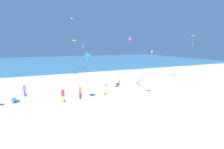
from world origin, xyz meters
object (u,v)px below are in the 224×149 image
Objects in this scene: kite_magenta at (130,38)px; kite_lime at (152,51)px; kite_teal at (87,55)px; kite_orange at (74,40)px; person_4 at (106,89)px; person_0 at (119,78)px; beach_chair_far_right at (117,85)px; kite_green at (193,35)px; person_1 at (80,91)px; person_2 at (63,95)px; beach_chair_far_left at (15,100)px; kite_yellow at (72,18)px; kite_blue at (83,45)px; person_5 at (25,90)px.

kite_magenta reaches higher than kite_lime.
kite_magenta is 1.20× the size of kite_teal.
person_4 is at bearing -87.77° from kite_orange.
person_0 is 1.19× the size of kite_orange.
beach_chair_far_right is at bearing -72.45° from kite_orange.
kite_green is (8.27, -5.88, 6.36)m from person_0.
person_2 reaches higher than person_1.
kite_yellow is (8.68, 12.61, 10.75)m from beach_chair_far_left.
kite_yellow reaches higher than beach_chair_far_left.
beach_chair_far_right is 0.44× the size of person_0.
person_4 is 1.03× the size of kite_teal.
person_4 is (-3.92, -4.37, -0.21)m from person_0.
kite_magenta reaches higher than person_4.
kite_yellow is (4.02, 14.89, 10.08)m from person_2.
kite_teal reaches higher than person_2.
kite_blue reaches higher than person_0.
kite_yellow is at bearing -114.81° from kite_orange.
beach_chair_far_left is at bearing 126.26° from person_1.
kite_yellow reaches higher than kite_magenta.
person_4 is 9.73m from person_5.
kite_magenta is at bearing -19.76° from beach_chair_far_left.
kite_magenta reaches higher than kite_orange.
beach_chair_far_right is 0.49× the size of person_1.
kite_lime is (15.98, 8.16, 4.07)m from person_1.
kite_blue is at bearing 121.57° from person_0.
kite_green reaches higher than person_5.
kite_lime is (9.67, 4.71, 4.70)m from beach_chair_far_right.
beach_chair_far_right is 12.51m from kite_green.
person_2 is 23.28m from kite_blue.
beach_chair_far_left is 9.94m from person_4.
kite_magenta is at bearing 158.48° from kite_lime.
person_5 is (-9.03, 3.63, 0.00)m from person_4.
person_1 is at bearing -56.79° from beach_chair_far_left.
kite_magenta is 1.06× the size of kite_blue.
kite_magenta is 12.78m from kite_blue.
person_0 reaches higher than beach_chair_far_right.
kite_magenta reaches higher than kite_teal.
beach_chair_far_right is 11.07m from kite_magenta.
beach_chair_far_left is at bearing -156.34° from kite_magenta.
kite_orange is at bearing -97.45° from beach_chair_far_right.
person_1 is at bearing -105.03° from kite_blue.
kite_green is 1.63× the size of kite_yellow.
kite_orange is (8.43, 11.71, 6.27)m from person_5.
kite_teal reaches higher than person_5.
kite_green reaches higher than beach_chair_far_left.
person_2 reaches higher than person_4.
person_0 is 17.19m from kite_blue.
person_2 is at bearing 141.80° from person_5.
kite_yellow is at bearing 130.30° from kite_green.
beach_chair_far_right is 13.10m from beach_chair_far_left.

